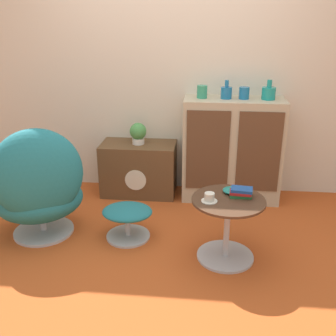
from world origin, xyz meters
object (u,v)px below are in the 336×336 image
Objects in this scene: egg_chair at (39,188)px; coffee_table at (227,225)px; sideboard at (232,150)px; tv_console at (139,169)px; vase_inner_right at (244,93)px; book_stack at (241,192)px; vase_rightmost at (269,93)px; teacup at (209,198)px; potted_plant at (138,133)px; vase_leftmost at (202,92)px; ottoman at (127,216)px; vase_inner_left at (226,92)px; bowl at (232,190)px.

egg_chair reaches higher than coffee_table.
tv_console is (-0.93, 0.00, -0.24)m from sideboard.
vase_inner_right reaches higher than book_stack.
vase_rightmost is at bearing -0.04° from tv_console.
sideboard is 1.35× the size of tv_console.
tv_console is 1.16m from egg_chair.
vase_inner_right is (1.02, -0.00, 0.80)m from tv_console.
coffee_table is at bearing 19.25° from teacup.
sideboard reaches higher than potted_plant.
egg_chair is 8.79× the size of vase_inner_right.
book_stack is at bearing -3.76° from egg_chair.
vase_leftmost reaches higher than vase_inner_right.
ottoman is 3.54× the size of teacup.
sideboard is at bearing -177.31° from vase_inner_right.
sideboard is 0.94m from potted_plant.
vase_rightmost is (1.24, -0.00, 0.81)m from tv_console.
vase_leftmost is (0.62, -0.00, 0.80)m from tv_console.
ottoman is at bearing -122.61° from vase_leftmost.
vase_rightmost is at bearing 71.02° from coffee_table.
vase_inner_right is 0.22m from vase_rightmost.
vase_leftmost is at bearing 179.28° from sideboard.
teacup is 0.25m from book_stack.
tv_console is at bearing 179.92° from vase_leftmost.
vase_inner_left reaches higher than sideboard.
ottoman is 0.77× the size of coffee_table.
sideboard is 9.16× the size of vase_inner_right.
teacup is at bearing -100.55° from sideboard.
potted_plant is (-0.85, 0.00, -0.42)m from vase_inner_left.
vase_inner_right reaches higher than bowl.
sideboard is 1.04m from book_stack.
egg_chair is at bearing -175.73° from ottoman.
egg_chair is 1.88m from vase_inner_left.
coffee_table is 1.36m from vase_inner_left.
book_stack is (0.95, -1.05, 0.26)m from tv_console.
potted_plant is at bearing 179.92° from vase_inner_right.
sideboard is 5.58× the size of vase_rightmost.
potted_plant is at bearing 132.10° from book_stack.
sideboard is 0.98m from bowl.
tv_console is 5.44× the size of bowl.
potted_plant is at bearing 93.44° from ottoman.
teacup is (0.66, -0.26, 0.33)m from ottoman.
egg_chair is 5.67× the size of vase_inner_left.
bowl is (-0.35, -0.99, -0.56)m from vase_rightmost.
vase_inner_right reaches higher than teacup.
vase_rightmost is (0.31, 0.00, 0.57)m from sideboard.
vase_leftmost reaches higher than egg_chair.
coffee_table is 1.45m from potted_plant.
coffee_table is 4.89× the size of vase_inner_right.
coffee_table is at bearing -14.99° from ottoman.
potted_plant is at bearing 179.87° from vase_leftmost.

